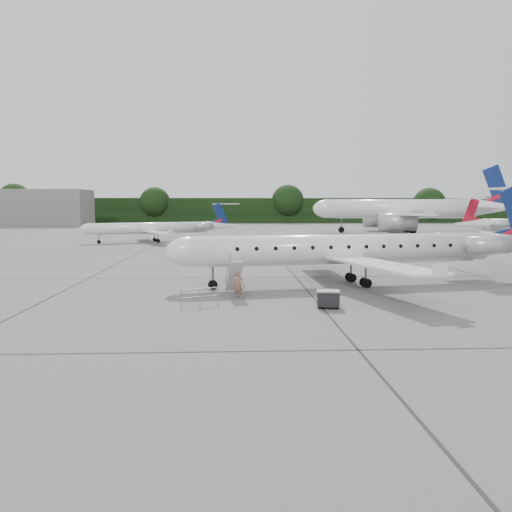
{
  "coord_description": "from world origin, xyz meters",
  "views": [
    {
      "loc": [
        -9.3,
        -31.52,
        5.66
      ],
      "look_at": [
        -7.83,
        1.49,
        2.3
      ],
      "focal_mm": 35.0,
      "sensor_mm": 36.0,
      "label": 1
    }
  ],
  "objects": [
    {
      "name": "baggage_cart",
      "position": [
        -4.1,
        -4.54,
        0.52
      ],
      "size": [
        1.33,
        1.14,
        1.04
      ],
      "primitive_type": null,
      "rotation": [
        0.0,
        0.0,
        -0.15
      ],
      "color": "black",
      "rests_on": "ground"
    },
    {
      "name": "terminal_building",
      "position": [
        -70.0,
        110.0,
        5.0
      ],
      "size": [
        40.0,
        14.0,
        10.0
      ],
      "primitive_type": "cube",
      "color": "slate",
      "rests_on": "ground"
    },
    {
      "name": "main_regional_jet",
      "position": [
        -1.39,
        3.43,
        3.61
      ],
      "size": [
        31.09,
        24.59,
        7.22
      ],
      "primitive_type": null,
      "rotation": [
        0.0,
        0.0,
        0.16
      ],
      "color": "silver",
      "rests_on": "ground"
    },
    {
      "name": "bg_narrowbody",
      "position": [
        25.03,
        70.14,
        6.88
      ],
      "size": [
        40.14,
        30.18,
        13.75
      ],
      "primitive_type": null,
      "rotation": [
        0.0,
        0.0,
        -0.07
      ],
      "color": "silver",
      "rests_on": "ground"
    },
    {
      "name": "treeline",
      "position": [
        0.0,
        130.0,
        4.0
      ],
      "size": [
        260.0,
        4.0,
        8.0
      ],
      "primitive_type": "cube",
      "color": "black",
      "rests_on": "ground"
    },
    {
      "name": "airstair",
      "position": [
        -9.28,
        -0.2,
        1.13
      ],
      "size": [
        1.24,
        2.58,
        2.26
      ],
      "primitive_type": null,
      "rotation": [
        0.0,
        0.0,
        0.16
      ],
      "color": "silver",
      "rests_on": "ground"
    },
    {
      "name": "safety_railing",
      "position": [
        -11.22,
        -3.8,
        0.5
      ],
      "size": [
        2.02,
        1.02,
        1.0
      ],
      "primitive_type": null,
      "rotation": [
        0.0,
        0.0,
        0.45
      ],
      "color": "gray",
      "rests_on": "ground"
    },
    {
      "name": "bg_regional_left",
      "position": [
        -22.16,
        46.17,
        3.03
      ],
      "size": [
        27.65,
        24.04,
        6.06
      ],
      "primitive_type": null,
      "rotation": [
        0.0,
        0.0,
        0.38
      ],
      "color": "silver",
      "rests_on": "ground"
    },
    {
      "name": "ground",
      "position": [
        0.0,
        0.0,
        0.0
      ],
      "size": [
        320.0,
        320.0,
        0.0
      ],
      "primitive_type": "plane",
      "color": "slate",
      "rests_on": "ground"
    },
    {
      "name": "passenger",
      "position": [
        -9.06,
        -1.56,
        0.85
      ],
      "size": [
        0.63,
        0.42,
        1.7
      ],
      "primitive_type": "imported",
      "rotation": [
        0.0,
        0.0,
        0.03
      ],
      "color": "brown",
      "rests_on": "ground"
    }
  ]
}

